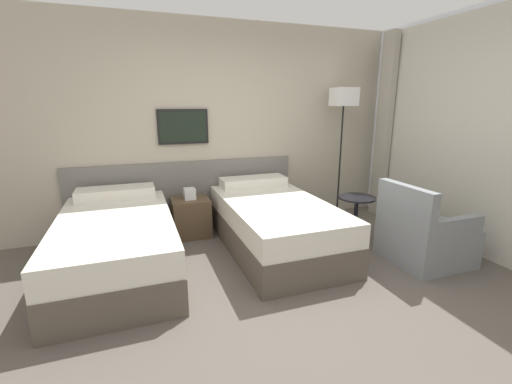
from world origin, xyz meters
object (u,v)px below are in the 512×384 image
nightstand (191,217)px  floor_lamp (343,105)px  bed_near_window (275,224)px  side_table (356,211)px  armchair (424,237)px  bed_near_door (117,244)px

nightstand → floor_lamp: (2.15, -0.06, 1.39)m
bed_near_window → floor_lamp: bearing=27.8°
bed_near_window → side_table: size_ratio=3.44×
bed_near_window → nightstand: bed_near_window is taller
armchair → bed_near_window: bearing=57.7°
floor_lamp → side_table: floor_lamp is taller
bed_near_door → side_table: (2.70, -0.19, 0.11)m
bed_near_door → bed_near_window: (1.72, 0.00, 0.00)m
nightstand → side_table: 2.07m
bed_near_door → bed_near_window: bearing=0.0°
bed_near_window → bed_near_door: bearing=180.0°
armchair → bed_near_door: bearing=74.3°
floor_lamp → bed_near_window: bearing=-152.2°
nightstand → armchair: armchair is taller
bed_near_window → side_table: bearing=-10.9°
nightstand → side_table: nightstand is taller
bed_near_window → floor_lamp: size_ratio=1.07×
nightstand → bed_near_door: bearing=-139.3°
side_table → bed_near_door: bearing=176.0°
bed_near_window → floor_lamp: 1.99m
nightstand → floor_lamp: bearing=-1.5°
side_table → nightstand: bearing=153.2°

